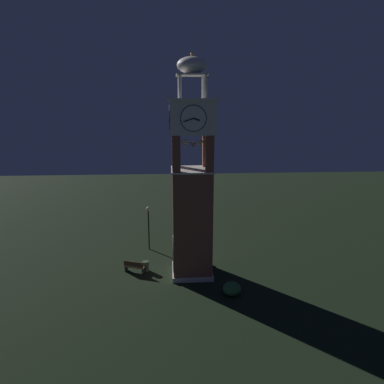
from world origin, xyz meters
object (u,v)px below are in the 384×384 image
trash_bin (146,266)px  clock_tower (192,190)px  park_bench (134,267)px  lamp_post (148,220)px

trash_bin → clock_tower: bearing=80.6°
clock_tower → trash_bin: clock_tower is taller
clock_tower → trash_bin: 7.21m
park_bench → trash_bin: bearing=103.7°
lamp_post → trash_bin: size_ratio=4.96×
clock_tower → trash_bin: bearing=-99.4°
park_bench → lamp_post: size_ratio=0.42×
lamp_post → clock_tower: bearing=35.9°
park_bench → trash_bin: park_bench is taller
clock_tower → lamp_post: 7.20m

